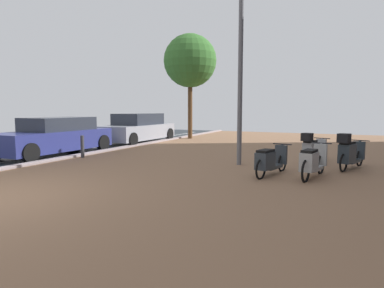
{
  "coord_description": "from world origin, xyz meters",
  "views": [
    {
      "loc": [
        6.08,
        -3.85,
        1.68
      ],
      "look_at": [
        3.28,
        2.32,
        0.96
      ],
      "focal_mm": 31.35,
      "sensor_mm": 36.0,
      "label": 1
    }
  ],
  "objects_px": {
    "street_tree": "(190,61)",
    "bollard_far": "(82,147)",
    "scooter_extra": "(269,161)",
    "parked_car_near": "(55,137)",
    "lamp_post": "(240,62)",
    "scooter_far": "(312,162)",
    "scooter_mid": "(312,149)",
    "parked_car_far": "(138,129)",
    "scooter_near": "(349,153)"
  },
  "relations": [
    {
      "from": "street_tree",
      "to": "bollard_far",
      "type": "relative_size",
      "value": 7.57
    },
    {
      "from": "bollard_far",
      "to": "scooter_extra",
      "type": "bearing_deg",
      "value": -4.43
    },
    {
      "from": "parked_car_near",
      "to": "bollard_far",
      "type": "xyz_separation_m",
      "value": [
        1.5,
        -0.25,
        -0.27
      ]
    },
    {
      "from": "lamp_post",
      "to": "scooter_far",
      "type": "bearing_deg",
      "value": -29.41
    },
    {
      "from": "scooter_mid",
      "to": "scooter_far",
      "type": "relative_size",
      "value": 0.9
    },
    {
      "from": "scooter_mid",
      "to": "scooter_far",
      "type": "xyz_separation_m",
      "value": [
        0.21,
        -2.51,
        -0.04
      ]
    },
    {
      "from": "parked_car_near",
      "to": "scooter_mid",
      "type": "bearing_deg",
      "value": 11.99
    },
    {
      "from": "parked_car_far",
      "to": "lamp_post",
      "type": "bearing_deg",
      "value": -34.38
    },
    {
      "from": "scooter_far",
      "to": "scooter_extra",
      "type": "bearing_deg",
      "value": -174.12
    },
    {
      "from": "parked_car_far",
      "to": "street_tree",
      "type": "relative_size",
      "value": 0.78
    },
    {
      "from": "parked_car_near",
      "to": "lamp_post",
      "type": "distance_m",
      "value": 7.22
    },
    {
      "from": "bollard_far",
      "to": "scooter_mid",
      "type": "bearing_deg",
      "value": 16.21
    },
    {
      "from": "scooter_far",
      "to": "parked_car_far",
      "type": "height_order",
      "value": "parked_car_far"
    },
    {
      "from": "street_tree",
      "to": "parked_car_near",
      "type": "bearing_deg",
      "value": -102.4
    },
    {
      "from": "scooter_near",
      "to": "street_tree",
      "type": "relative_size",
      "value": 0.3
    },
    {
      "from": "parked_car_far",
      "to": "parked_car_near",
      "type": "bearing_deg",
      "value": -92.46
    },
    {
      "from": "scooter_mid",
      "to": "scooter_extra",
      "type": "distance_m",
      "value": 2.73
    },
    {
      "from": "parked_car_far",
      "to": "scooter_far",
      "type": "bearing_deg",
      "value": -33.2
    },
    {
      "from": "scooter_mid",
      "to": "lamp_post",
      "type": "distance_m",
      "value": 3.49
    },
    {
      "from": "scooter_near",
      "to": "scooter_mid",
      "type": "relative_size",
      "value": 1.09
    },
    {
      "from": "scooter_near",
      "to": "parked_car_far",
      "type": "xyz_separation_m",
      "value": [
        -9.57,
        4.08,
        0.21
      ]
    },
    {
      "from": "parked_car_far",
      "to": "scooter_extra",
      "type": "bearing_deg",
      "value": -36.94
    },
    {
      "from": "scooter_extra",
      "to": "parked_car_far",
      "type": "xyz_separation_m",
      "value": [
        -7.75,
        5.83,
        0.3
      ]
    },
    {
      "from": "parked_car_far",
      "to": "bollard_far",
      "type": "height_order",
      "value": "parked_car_far"
    },
    {
      "from": "scooter_far",
      "to": "bollard_far",
      "type": "height_order",
      "value": "scooter_far"
    },
    {
      "from": "scooter_mid",
      "to": "bollard_far",
      "type": "bearing_deg",
      "value": -163.79
    },
    {
      "from": "scooter_mid",
      "to": "parked_car_near",
      "type": "height_order",
      "value": "parked_car_near"
    },
    {
      "from": "scooter_mid",
      "to": "parked_car_far",
      "type": "height_order",
      "value": "parked_car_far"
    },
    {
      "from": "parked_car_near",
      "to": "scooter_near",
      "type": "bearing_deg",
      "value": 5.81
    },
    {
      "from": "scooter_far",
      "to": "street_tree",
      "type": "distance_m",
      "value": 11.91
    },
    {
      "from": "scooter_extra",
      "to": "parked_car_near",
      "type": "height_order",
      "value": "parked_car_near"
    },
    {
      "from": "scooter_near",
      "to": "lamp_post",
      "type": "height_order",
      "value": "lamp_post"
    },
    {
      "from": "parked_car_near",
      "to": "lamp_post",
      "type": "bearing_deg",
      "value": 4.83
    },
    {
      "from": "scooter_far",
      "to": "parked_car_far",
      "type": "xyz_separation_m",
      "value": [
        -8.75,
        5.73,
        0.28
      ]
    },
    {
      "from": "lamp_post",
      "to": "bollard_far",
      "type": "bearing_deg",
      "value": -171.17
    },
    {
      "from": "scooter_extra",
      "to": "parked_car_far",
      "type": "bearing_deg",
      "value": 143.06
    },
    {
      "from": "parked_car_near",
      "to": "parked_car_far",
      "type": "height_order",
      "value": "parked_car_far"
    },
    {
      "from": "scooter_extra",
      "to": "bollard_far",
      "type": "xyz_separation_m",
      "value": [
        -6.47,
        0.5,
        0.0
      ]
    },
    {
      "from": "scooter_extra",
      "to": "parked_car_near",
      "type": "distance_m",
      "value": 8.01
    },
    {
      "from": "scooter_extra",
      "to": "parked_car_far",
      "type": "relative_size",
      "value": 0.39
    },
    {
      "from": "scooter_extra",
      "to": "street_tree",
      "type": "distance_m",
      "value": 11.42
    },
    {
      "from": "lamp_post",
      "to": "bollard_far",
      "type": "relative_size",
      "value": 7.13
    },
    {
      "from": "scooter_mid",
      "to": "parked_car_far",
      "type": "xyz_separation_m",
      "value": [
        -8.54,
        3.22,
        0.24
      ]
    },
    {
      "from": "street_tree",
      "to": "bollard_far",
      "type": "distance_m",
      "value": 9.13
    },
    {
      "from": "scooter_extra",
      "to": "street_tree",
      "type": "height_order",
      "value": "street_tree"
    },
    {
      "from": "scooter_mid",
      "to": "scooter_extra",
      "type": "bearing_deg",
      "value": -106.85
    },
    {
      "from": "parked_car_far",
      "to": "street_tree",
      "type": "distance_m",
      "value": 4.88
    },
    {
      "from": "scooter_mid",
      "to": "scooter_far",
      "type": "bearing_deg",
      "value": -85.26
    },
    {
      "from": "scooter_extra",
      "to": "parked_car_far",
      "type": "height_order",
      "value": "parked_car_far"
    },
    {
      "from": "scooter_far",
      "to": "street_tree",
      "type": "bearing_deg",
      "value": 129.81
    }
  ]
}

